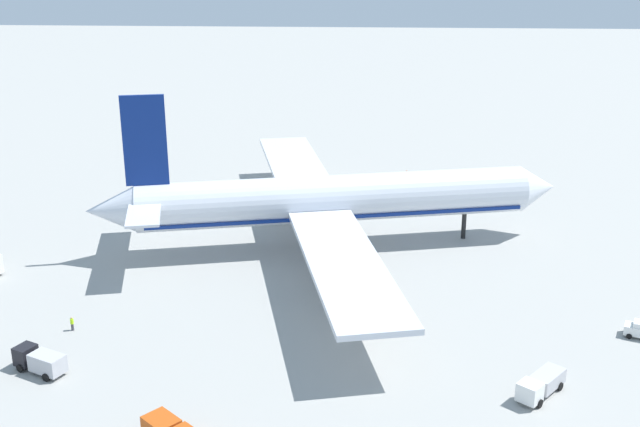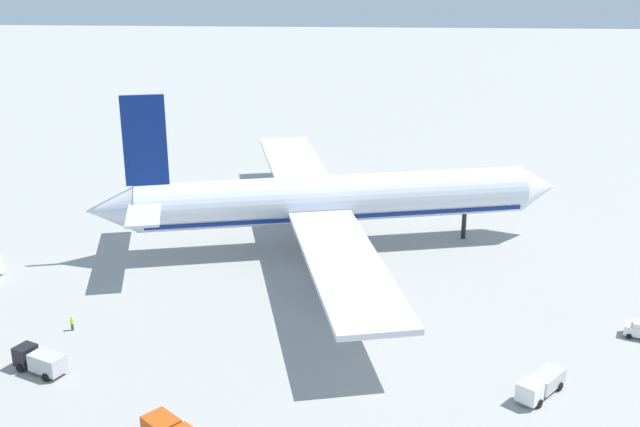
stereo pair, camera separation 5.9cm
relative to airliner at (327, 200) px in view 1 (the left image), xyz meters
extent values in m
plane|color=#9E9E99|center=(1.20, 0.25, -7.43)|extent=(600.00, 600.00, 0.00)
cylinder|color=silver|center=(1.20, 0.25, 0.21)|extent=(57.81, 19.50, 6.94)
cone|color=silver|center=(32.04, 7.23, 0.21)|extent=(6.91, 7.86, 6.80)
cone|color=silver|center=(-30.33, -6.88, 0.21)|extent=(8.22, 7.96, 6.59)
cube|color=navy|center=(-24.99, -5.68, 10.06)|extent=(5.96, 1.81, 12.76)
cube|color=silver|center=(-26.86, 0.32, 1.60)|extent=(6.60, 11.16, 0.36)
cube|color=silver|center=(-24.10, -11.90, 1.60)|extent=(6.60, 11.16, 0.36)
cube|color=silver|center=(-6.46, 21.04, -0.83)|extent=(16.94, 38.07, 0.70)
cylinder|color=slate|center=(-4.26, 15.85, -2.92)|extent=(6.54, 4.70, 3.48)
cube|color=silver|center=(3.23, -21.82, -0.83)|extent=(16.94, 38.07, 0.70)
cylinder|color=slate|center=(2.98, -16.18, -2.96)|extent=(5.86, 4.62, 3.56)
cylinder|color=black|center=(20.90, 4.70, -5.35)|extent=(0.70, 0.70, 4.17)
cylinder|color=black|center=(-2.82, 4.95, -5.35)|extent=(0.70, 0.70, 4.17)
cylinder|color=black|center=(-0.41, -5.72, -5.35)|extent=(0.70, 0.70, 4.17)
cube|color=navy|center=(1.20, 0.25, -1.70)|extent=(55.48, 18.65, 0.50)
cube|color=white|center=(22.19, -41.02, -6.02)|extent=(2.94, 2.92, 1.93)
cube|color=#B2B2B7|center=(24.51, -38.23, -6.20)|extent=(4.32, 4.57, 1.57)
cube|color=black|center=(21.74, -41.56, -5.53)|extent=(1.43, 1.22, 0.85)
cylinder|color=black|center=(23.14, -41.55, -6.98)|extent=(0.81, 0.88, 0.90)
cylinder|color=black|center=(21.49, -40.18, -6.98)|extent=(0.81, 0.88, 0.90)
cylinder|color=black|center=(25.89, -38.25, -6.98)|extent=(0.81, 0.88, 0.90)
cylinder|color=black|center=(24.25, -36.87, -6.98)|extent=(0.81, 0.88, 0.90)
cube|color=black|center=(-30.84, -36.81, -5.94)|extent=(2.55, 2.72, 2.08)
cube|color=#B2B2B7|center=(-27.91, -38.19, -6.02)|extent=(4.29, 3.54, 1.92)
cube|color=black|center=(-31.41, -36.54, -5.42)|extent=(0.85, 1.68, 0.92)
cylinder|color=black|center=(-31.14, -37.87, -6.98)|extent=(0.94, 0.65, 0.90)
cylinder|color=black|center=(-30.22, -35.91, -6.98)|extent=(0.94, 0.65, 0.90)
cylinder|color=black|center=(-27.66, -39.50, -6.98)|extent=(0.94, 0.65, 0.90)
cylinder|color=black|center=(-26.74, -37.54, -6.98)|extent=(0.94, 0.65, 0.90)
cylinder|color=black|center=(36.46, -26.67, -7.11)|extent=(0.68, 0.45, 0.64)
cylinder|color=black|center=(37.16, -24.95, -7.11)|extent=(0.68, 0.45, 0.64)
cube|color=#595B60|center=(-37.50, 38.47, -7.16)|extent=(2.64, 2.20, 0.15)
cylinder|color=#333338|center=(-36.19, 37.90, -7.16)|extent=(0.58, 0.32, 0.08)
cylinder|color=black|center=(-36.43, 38.77, -7.23)|extent=(0.41, 0.27, 0.40)
cylinder|color=black|center=(-37.00, 37.49, -7.23)|extent=(0.41, 0.27, 0.40)
cylinder|color=black|center=(-38.00, 39.46, -7.23)|extent=(0.41, 0.27, 0.40)
cylinder|color=black|center=(-38.57, 38.18, -7.23)|extent=(0.41, 0.27, 0.40)
cylinder|color=#3F3F47|center=(-28.87, -28.26, -7.00)|extent=(0.45, 0.45, 0.87)
cylinder|color=#B2F219|center=(-28.87, -28.26, -6.24)|extent=(0.56, 0.56, 0.65)
sphere|color=tan|center=(-28.87, -28.26, -5.80)|extent=(0.23, 0.23, 0.23)
cone|color=orange|center=(13.89, 40.13, -7.16)|extent=(0.36, 0.36, 0.55)
cone|color=orange|center=(32.27, 40.64, -7.16)|extent=(0.36, 0.36, 0.55)
cone|color=orange|center=(-3.24, 40.59, -7.16)|extent=(0.36, 0.36, 0.55)
camera|label=1|loc=(5.15, -109.79, 36.82)|focal=44.14mm
camera|label=2|loc=(5.21, -109.79, 36.82)|focal=44.14mm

